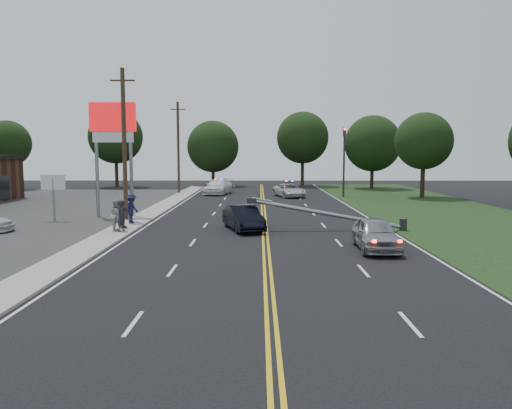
{
  "coord_description": "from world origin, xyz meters",
  "views": [
    {
      "loc": [
        -0.33,
        -20.91,
        4.57
      ],
      "look_at": [
        -0.5,
        6.39,
        1.7
      ],
      "focal_mm": 35.0,
      "sensor_mm": 36.0,
      "label": 1
    }
  ],
  "objects_px": {
    "small_sign": "(53,186)",
    "bystander_a": "(121,216)",
    "crashed_sedan": "(243,218)",
    "bystander_d": "(122,214)",
    "pylon_sign": "(113,132)",
    "utility_pole_far": "(178,147)",
    "emergency_a": "(289,190)",
    "fallen_streetlight": "(336,215)",
    "bystander_c": "(132,209)",
    "bystander_b": "(117,215)",
    "traffic_signal": "(344,156)",
    "emergency_b": "(218,187)",
    "utility_pole_mid": "(124,144)",
    "waiting_sedan": "(376,234)"
  },
  "relations": [
    {
      "from": "utility_pole_far",
      "to": "bystander_a",
      "type": "distance_m",
      "value": 27.41
    },
    {
      "from": "fallen_streetlight",
      "to": "bystander_c",
      "type": "relative_size",
      "value": 5.07
    },
    {
      "from": "utility_pole_mid",
      "to": "bystander_a",
      "type": "bearing_deg",
      "value": -77.84
    },
    {
      "from": "traffic_signal",
      "to": "small_sign",
      "type": "bearing_deg",
      "value": -141.1
    },
    {
      "from": "utility_pole_far",
      "to": "emergency_a",
      "type": "height_order",
      "value": "utility_pole_far"
    },
    {
      "from": "utility_pole_mid",
      "to": "bystander_d",
      "type": "distance_m",
      "value": 5.72
    },
    {
      "from": "utility_pole_mid",
      "to": "utility_pole_far",
      "type": "relative_size",
      "value": 1.0
    },
    {
      "from": "fallen_streetlight",
      "to": "emergency_a",
      "type": "relative_size",
      "value": 1.94
    },
    {
      "from": "traffic_signal",
      "to": "emergency_b",
      "type": "height_order",
      "value": "traffic_signal"
    },
    {
      "from": "crashed_sedan",
      "to": "bystander_a",
      "type": "xyz_separation_m",
      "value": [
        -6.84,
        -1.19,
        0.28
      ]
    },
    {
      "from": "small_sign",
      "to": "fallen_streetlight",
      "type": "bearing_deg",
      "value": -12.4
    },
    {
      "from": "waiting_sedan",
      "to": "bystander_d",
      "type": "relative_size",
      "value": 2.72
    },
    {
      "from": "small_sign",
      "to": "traffic_signal",
      "type": "relative_size",
      "value": 0.44
    },
    {
      "from": "small_sign",
      "to": "crashed_sedan",
      "type": "distance_m",
      "value": 13.42
    },
    {
      "from": "pylon_sign",
      "to": "bystander_b",
      "type": "xyz_separation_m",
      "value": [
        2.06,
        -6.78,
        -4.99
      ]
    },
    {
      "from": "small_sign",
      "to": "fallen_streetlight",
      "type": "relative_size",
      "value": 0.33
    },
    {
      "from": "utility_pole_far",
      "to": "crashed_sedan",
      "type": "height_order",
      "value": "utility_pole_far"
    },
    {
      "from": "utility_pole_far",
      "to": "bystander_b",
      "type": "distance_m",
      "value": 27.1
    },
    {
      "from": "small_sign",
      "to": "bystander_a",
      "type": "xyz_separation_m",
      "value": [
        5.9,
        -5.08,
        -1.32
      ]
    },
    {
      "from": "bystander_b",
      "to": "small_sign",
      "type": "bearing_deg",
      "value": 37.01
    },
    {
      "from": "small_sign",
      "to": "utility_pole_far",
      "type": "relative_size",
      "value": 0.31
    },
    {
      "from": "bystander_b",
      "to": "bystander_d",
      "type": "xyz_separation_m",
      "value": [
        0.06,
        0.93,
        -0.06
      ]
    },
    {
      "from": "traffic_signal",
      "to": "bystander_b",
      "type": "distance_m",
      "value": 28.45
    },
    {
      "from": "bystander_b",
      "to": "bystander_a",
      "type": "bearing_deg",
      "value": -143.71
    },
    {
      "from": "crashed_sedan",
      "to": "bystander_d",
      "type": "bearing_deg",
      "value": 162.43
    },
    {
      "from": "emergency_b",
      "to": "bystander_c",
      "type": "height_order",
      "value": "bystander_c"
    },
    {
      "from": "utility_pole_far",
      "to": "bystander_a",
      "type": "bearing_deg",
      "value": -87.68
    },
    {
      "from": "pylon_sign",
      "to": "utility_pole_far",
      "type": "bearing_deg",
      "value": 86.28
    },
    {
      "from": "pylon_sign",
      "to": "bystander_a",
      "type": "relative_size",
      "value": 4.5
    },
    {
      "from": "traffic_signal",
      "to": "emergency_b",
      "type": "xyz_separation_m",
      "value": [
        -13.09,
        3.33,
        -3.39
      ]
    },
    {
      "from": "bystander_b",
      "to": "fallen_streetlight",
      "type": "bearing_deg",
      "value": -98.71
    },
    {
      "from": "bystander_d",
      "to": "crashed_sedan",
      "type": "bearing_deg",
      "value": -57.14
    },
    {
      "from": "emergency_a",
      "to": "bystander_a",
      "type": "bearing_deg",
      "value": -132.54
    },
    {
      "from": "bystander_d",
      "to": "bystander_b",
      "type": "bearing_deg",
      "value": -150.41
    },
    {
      "from": "utility_pole_mid",
      "to": "emergency_b",
      "type": "distance_m",
      "value": 22.19
    },
    {
      "from": "utility_pole_mid",
      "to": "traffic_signal",
      "type": "bearing_deg",
      "value": 45.8
    },
    {
      "from": "crashed_sedan",
      "to": "bystander_c",
      "type": "distance_m",
      "value": 7.35
    },
    {
      "from": "utility_pole_mid",
      "to": "utility_pole_far",
      "type": "height_order",
      "value": "same"
    },
    {
      "from": "fallen_streetlight",
      "to": "emergency_b",
      "type": "height_order",
      "value": "fallen_streetlight"
    },
    {
      "from": "waiting_sedan",
      "to": "bystander_c",
      "type": "relative_size",
      "value": 2.42
    },
    {
      "from": "fallen_streetlight",
      "to": "bystander_a",
      "type": "height_order",
      "value": "fallen_streetlight"
    },
    {
      "from": "crashed_sedan",
      "to": "emergency_b",
      "type": "bearing_deg",
      "value": 80.7
    },
    {
      "from": "bystander_c",
      "to": "bystander_d",
      "type": "distance_m",
      "value": 1.95
    },
    {
      "from": "emergency_b",
      "to": "bystander_d",
      "type": "bearing_deg",
      "value": -87.11
    },
    {
      "from": "crashed_sedan",
      "to": "bystander_c",
      "type": "height_order",
      "value": "bystander_c"
    },
    {
      "from": "fallen_streetlight",
      "to": "crashed_sedan",
      "type": "xyz_separation_m",
      "value": [
        -5.45,
        0.1,
        -0.19
      ]
    },
    {
      "from": "pylon_sign",
      "to": "emergency_a",
      "type": "bearing_deg",
      "value": 50.23
    },
    {
      "from": "pylon_sign",
      "to": "bystander_c",
      "type": "xyz_separation_m",
      "value": [
        2.17,
        -3.91,
        -4.95
      ]
    },
    {
      "from": "waiting_sedan",
      "to": "bystander_b",
      "type": "bearing_deg",
      "value": 161.81
    },
    {
      "from": "pylon_sign",
      "to": "utility_pole_far",
      "type": "xyz_separation_m",
      "value": [
        1.3,
        20.0,
        -0.91
      ]
    }
  ]
}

